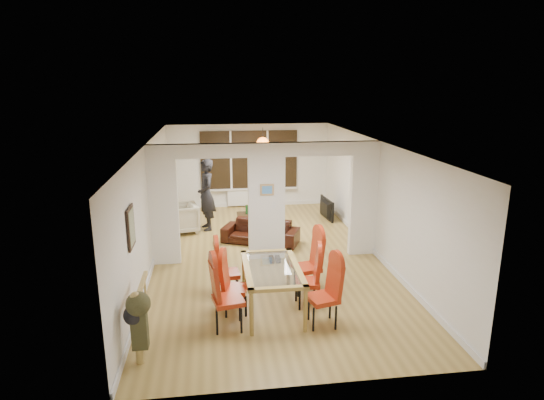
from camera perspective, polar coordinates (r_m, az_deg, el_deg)
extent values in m
cube|color=#9E8140|center=(10.33, -0.67, -7.25)|extent=(5.00, 9.00, 0.01)
cube|color=white|center=(9.93, -0.70, -0.26)|extent=(5.00, 0.18, 2.60)
cube|color=black|center=(14.21, -2.87, 5.07)|extent=(3.00, 0.08, 1.80)
cube|color=white|center=(14.41, -2.80, 0.33)|extent=(1.40, 0.08, 0.50)
sphere|color=orange|center=(13.02, -1.16, 7.10)|extent=(0.36, 0.36, 0.36)
cube|color=gray|center=(7.58, -17.29, -3.29)|extent=(0.04, 0.52, 0.67)
cube|color=#4C8CD8|center=(9.76, -0.63, 1.30)|extent=(0.30, 0.03, 0.25)
imported|color=black|center=(11.20, -1.45, -4.03)|extent=(1.99, 1.41, 0.54)
imported|color=beige|center=(12.17, -11.30, -2.24)|extent=(0.97, 0.99, 0.76)
imported|color=black|center=(12.15, -8.24, 0.65)|extent=(0.78, 0.60, 1.90)
imported|color=black|center=(13.22, 6.47, -1.08)|extent=(1.03, 0.23, 0.59)
cylinder|color=#143F19|center=(12.80, -3.19, -1.17)|extent=(0.07, 0.07, 0.27)
imported|color=black|center=(12.86, -1.06, -1.58)|extent=(0.24, 0.24, 0.06)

